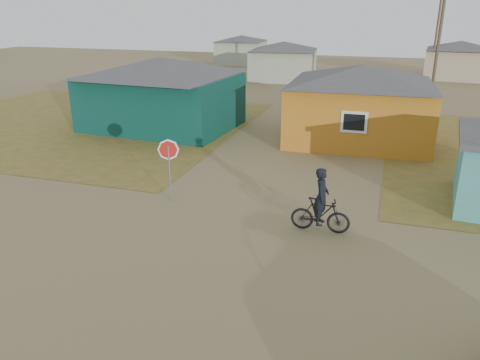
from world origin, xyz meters
name	(u,v)px	position (x,y,z in m)	size (l,w,h in m)	color
ground	(223,262)	(0.00, 0.00, 0.00)	(120.00, 120.00, 0.00)	olive
grass_nw	(78,122)	(-14.00, 13.00, 0.01)	(20.00, 18.00, 0.00)	olive
house_teal	(161,92)	(-8.50, 13.50, 2.05)	(8.93, 7.08, 4.00)	#09342E
house_yellow	(360,102)	(2.50, 14.00, 2.00)	(7.72, 6.76, 3.90)	#BA731C
house_pale_west	(283,60)	(-6.00, 34.00, 1.86)	(7.04, 6.15, 3.60)	#94A18A
house_beige_east	(459,59)	(10.00, 40.00, 1.86)	(6.95, 6.05, 3.60)	tan
house_pale_north	(241,49)	(-14.00, 46.00, 1.75)	(6.28, 5.81, 3.40)	#94A18A
utility_pole_near	(438,49)	(6.50, 22.00, 4.14)	(1.40, 0.20, 8.00)	brown
utility_pole_far	(436,35)	(7.50, 38.00, 4.14)	(1.40, 0.20, 8.00)	brown
stop_sign	(169,156)	(-3.24, 3.52, 1.71)	(0.76, 0.07, 2.31)	gray
cyclist	(321,209)	(2.25, 2.71, 0.76)	(1.84, 0.67, 2.08)	black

